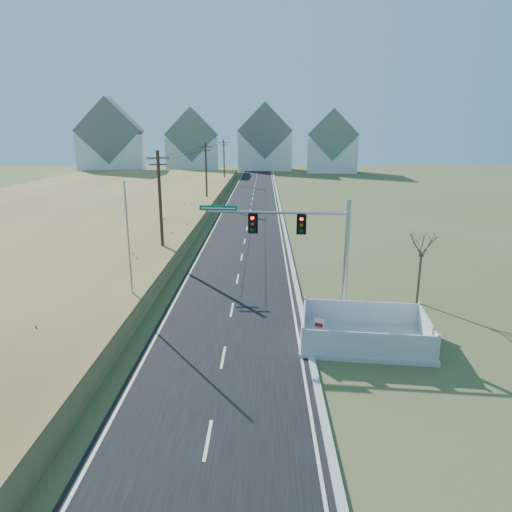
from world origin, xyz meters
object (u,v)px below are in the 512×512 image
Objects in this scene: fence_enclosure at (364,337)px; flagpole at (130,263)px; bare_tree at (422,244)px; open_sign at (319,325)px; traffic_signal_mast at (313,245)px.

flagpole is at bearing 170.27° from fence_enclosure.
flagpole is 1.65× the size of bare_tree.
fence_enclosure is at bearing -128.26° from bare_tree.
bare_tree is (4.53, 5.74, 3.51)m from fence_enclosure.
bare_tree reaches higher than open_sign.
fence_enclosure is 2.51m from open_sign.
flagpole is at bearing -163.94° from open_sign.
fence_enclosure is at bearing -50.93° from traffic_signal_mast.
open_sign is (0.21, -2.17, -3.85)m from traffic_signal_mast.
traffic_signal_mast is at bearing 130.02° from fence_enclosure.
bare_tree is at bearing 23.38° from traffic_signal_mast.
traffic_signal_mast is at bearing -0.88° from flagpole.
traffic_signal_mast reaches higher than bare_tree.
flagpole reaches higher than open_sign.
fence_enclosure is at bearing -3.54° from open_sign.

